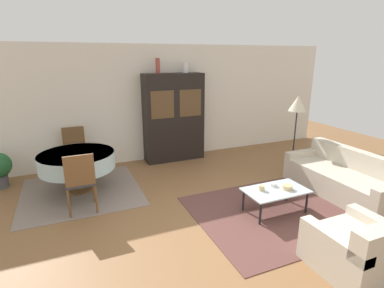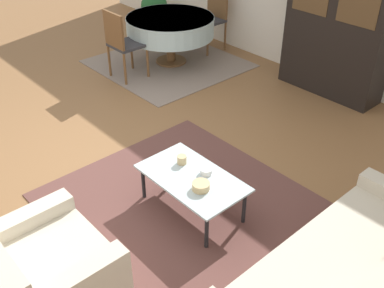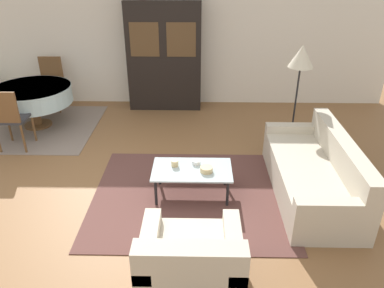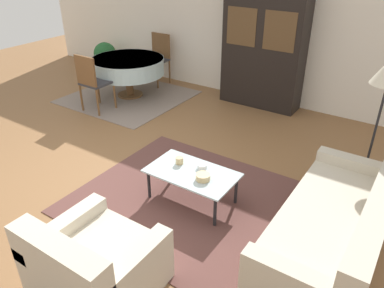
% 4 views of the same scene
% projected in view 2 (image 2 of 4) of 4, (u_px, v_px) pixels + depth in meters
% --- Properties ---
extents(ground_plane, '(14.00, 14.00, 0.00)m').
position_uv_depth(ground_plane, '(104.00, 166.00, 4.86)').
color(ground_plane, brown).
extents(area_rug, '(2.51, 2.19, 0.01)m').
position_uv_depth(area_rug, '(189.00, 209.00, 4.28)').
color(area_rug, brown).
rests_on(area_rug, ground_plane).
extents(dining_rug, '(2.08, 2.04, 0.01)m').
position_uv_depth(dining_rug, '(168.00, 63.00, 7.16)').
color(dining_rug, gray).
rests_on(dining_rug, ground_plane).
extents(couch, '(0.89, 2.06, 0.79)m').
position_uv_depth(couch, '(348.00, 286.00, 3.18)').
color(couch, beige).
rests_on(couch, ground_plane).
extents(armchair, '(0.94, 0.88, 0.76)m').
position_uv_depth(armchair, '(40.00, 274.00, 3.27)').
color(armchair, beige).
rests_on(armchair, ground_plane).
extents(coffee_table, '(1.01, 0.58, 0.38)m').
position_uv_depth(coffee_table, '(192.00, 180.00, 4.08)').
color(coffee_table, black).
rests_on(coffee_table, area_rug).
extents(display_cabinet, '(1.40, 0.45, 2.06)m').
position_uv_depth(display_cabinet, '(340.00, 19.00, 5.81)').
color(display_cabinet, black).
rests_on(display_cabinet, ground_plane).
extents(dining_table, '(1.35, 1.35, 0.73)m').
position_uv_depth(dining_table, '(170.00, 26.00, 6.89)').
color(dining_table, brown).
rests_on(dining_table, dining_rug).
extents(dining_chair_near, '(0.44, 0.44, 1.00)m').
position_uv_depth(dining_chair_near, '(122.00, 41.00, 6.39)').
color(dining_chair_near, brown).
rests_on(dining_chair_near, dining_rug).
extents(dining_chair_far, '(0.44, 0.44, 1.00)m').
position_uv_depth(dining_chair_far, '(212.00, 15.00, 7.39)').
color(dining_chair_far, brown).
rests_on(dining_chair_far, dining_rug).
extents(cup, '(0.09, 0.09, 0.08)m').
position_uv_depth(cup, '(182.00, 160.00, 4.22)').
color(cup, tan).
rests_on(cup, coffee_table).
extents(bowl, '(0.16, 0.16, 0.07)m').
position_uv_depth(bowl, '(201.00, 186.00, 3.90)').
color(bowl, tan).
rests_on(bowl, coffee_table).
extents(bowl_small, '(0.11, 0.11, 0.05)m').
position_uv_depth(bowl_small, '(206.00, 171.00, 4.09)').
color(bowl_small, white).
rests_on(bowl_small, coffee_table).
extents(potted_plant, '(0.49, 0.49, 0.69)m').
position_uv_depth(potted_plant, '(154.00, 8.00, 8.28)').
color(potted_plant, '#4C4C51').
rests_on(potted_plant, ground_plane).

